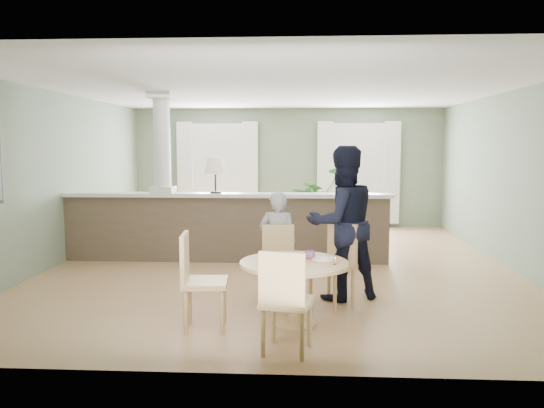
# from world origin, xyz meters

# --- Properties ---
(ground) EXTENTS (8.00, 8.00, 0.00)m
(ground) POSITION_xyz_m (0.00, 0.00, 0.00)
(ground) COLOR tan
(ground) RESTS_ON ground
(room_shell) EXTENTS (7.02, 8.02, 2.71)m
(room_shell) POSITION_xyz_m (-0.03, 0.63, 1.81)
(room_shell) COLOR gray
(room_shell) RESTS_ON ground
(pony_wall) EXTENTS (5.32, 0.38, 2.70)m
(pony_wall) POSITION_xyz_m (-0.99, 0.20, 0.71)
(pony_wall) COLOR brown
(pony_wall) RESTS_ON ground
(sofa) EXTENTS (3.10, 1.84, 0.85)m
(sofa) POSITION_xyz_m (-1.04, 1.91, 0.42)
(sofa) COLOR #9B6D55
(sofa) RESTS_ON ground
(houseplant) EXTENTS (1.67, 1.66, 1.40)m
(houseplant) POSITION_xyz_m (0.70, 2.98, 0.70)
(houseplant) COLOR #336227
(houseplant) RESTS_ON ground
(dining_table) EXTENTS (1.12, 1.12, 0.77)m
(dining_table) POSITION_xyz_m (0.26, -2.79, 0.54)
(dining_table) COLOR tan
(dining_table) RESTS_ON ground
(chair_far_boy) EXTENTS (0.45, 0.45, 0.91)m
(chair_far_boy) POSITION_xyz_m (0.05, -1.89, 0.50)
(chair_far_boy) COLOR tan
(chair_far_boy) RESTS_ON ground
(chair_far_man) EXTENTS (0.61, 0.61, 0.96)m
(chair_far_man) POSITION_xyz_m (0.73, -2.03, 0.53)
(chair_far_man) COLOR tan
(chair_far_man) RESTS_ON ground
(chair_near) EXTENTS (0.52, 0.52, 0.96)m
(chair_near) POSITION_xyz_m (0.18, -3.59, 0.53)
(chair_near) COLOR tan
(chair_near) RESTS_ON ground
(chair_side) EXTENTS (0.49, 0.49, 0.99)m
(chair_side) POSITION_xyz_m (-0.73, -2.95, 0.55)
(chair_side) COLOR tan
(chair_side) RESTS_ON ground
(child_person) EXTENTS (0.50, 0.36, 1.30)m
(child_person) POSITION_xyz_m (0.03, -1.61, 0.65)
(child_person) COLOR gray
(child_person) RESTS_ON ground
(man_person) EXTENTS (1.11, 1.01, 1.87)m
(man_person) POSITION_xyz_m (0.81, -1.78, 0.93)
(man_person) COLOR black
(man_person) RESTS_ON ground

